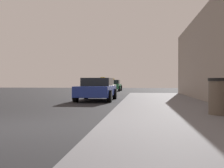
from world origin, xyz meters
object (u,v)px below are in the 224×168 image
Objects in this scene: car_white at (103,87)px; car_green at (113,85)px; trash_bin at (221,96)px; car_blue at (97,89)px.

car_white is 9.11m from car_green.
car_green is at bearing 103.75° from trash_bin.
trash_bin is 23.03m from car_green.
trash_bin is at bearing 103.75° from car_green.
car_green is at bearing -88.80° from car_white.
trash_bin is 0.24× the size of car_green.
car_green reaches higher than trash_bin.
car_white is 1.05× the size of car_green.
car_green is at bearing -87.06° from car_blue.
car_white and car_green have the same top height.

